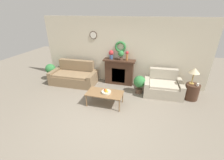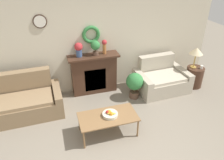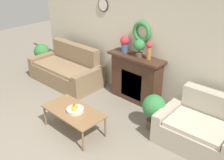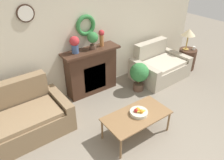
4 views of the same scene
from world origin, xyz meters
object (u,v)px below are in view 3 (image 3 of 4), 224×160
(vase_on_mantel_right, at_px, (149,49))
(fireplace, at_px, (136,78))
(couch_left, at_px, (67,70))
(potted_plant_floor_by_loveseat, at_px, (154,108))
(coffee_table, at_px, (74,112))
(potted_plant_floor_by_couch, at_px, (42,54))
(potted_plant_on_mantel, at_px, (139,46))
(vase_on_mantel_left, at_px, (125,43))
(loveseat_right, at_px, (201,129))
(fruit_bowl, at_px, (75,109))

(vase_on_mantel_right, bearing_deg, fireplace, -178.95)
(couch_left, height_order, potted_plant_floor_by_loveseat, couch_left)
(coffee_table, relative_size, vase_on_mantel_right, 3.22)
(coffee_table, distance_m, potted_plant_floor_by_couch, 3.22)
(fireplace, xyz_separation_m, potted_plant_on_mantel, (0.07, -0.01, 0.76))
(vase_on_mantel_left, height_order, potted_plant_floor_by_couch, vase_on_mantel_left)
(fireplace, relative_size, vase_on_mantel_left, 3.63)
(potted_plant_floor_by_loveseat, bearing_deg, coffee_table, -133.20)
(loveseat_right, bearing_deg, potted_plant_on_mantel, 164.03)
(coffee_table, bearing_deg, vase_on_mantel_right, 76.73)
(vase_on_mantel_right, height_order, potted_plant_floor_by_loveseat, vase_on_mantel_right)
(fireplace, relative_size, potted_plant_on_mantel, 3.48)
(potted_plant_floor_by_couch, distance_m, potted_plant_floor_by_loveseat, 3.98)
(couch_left, relative_size, coffee_table, 1.63)
(loveseat_right, xyz_separation_m, fruit_bowl, (-1.84, -1.27, 0.19))
(vase_on_mantel_right, xyz_separation_m, potted_plant_floor_by_couch, (-3.36, -0.43, -0.84))
(couch_left, xyz_separation_m, vase_on_mantel_right, (2.19, 0.47, 0.97))
(fireplace, distance_m, fruit_bowl, 1.70)
(couch_left, distance_m, potted_plant_floor_by_couch, 1.18)
(fruit_bowl, height_order, potted_plant_on_mantel, potted_plant_on_mantel)
(fruit_bowl, bearing_deg, loveseat_right, 34.74)
(potted_plant_floor_by_couch, bearing_deg, fruit_bowl, -22.99)
(loveseat_right, xyz_separation_m, vase_on_mantel_right, (-1.48, 0.43, 0.99))
(loveseat_right, bearing_deg, potted_plant_floor_by_couch, 177.37)
(couch_left, xyz_separation_m, coffee_table, (1.78, -1.24, 0.10))
(couch_left, bearing_deg, potted_plant_floor_by_couch, 176.47)
(coffee_table, xyz_separation_m, fruit_bowl, (0.05, 0.00, 0.08))
(fruit_bowl, xyz_separation_m, potted_plant_on_mantel, (0.12, 1.68, 0.82))
(vase_on_mantel_left, distance_m, potted_plant_on_mantel, 0.42)
(loveseat_right, relative_size, fruit_bowl, 4.48)
(potted_plant_floor_by_couch, height_order, potted_plant_floor_by_loveseat, potted_plant_floor_by_couch)
(potted_plant_on_mantel, height_order, potted_plant_floor_by_couch, potted_plant_on_mantel)
(couch_left, distance_m, fruit_bowl, 2.21)
(fireplace, distance_m, coffee_table, 1.71)
(fireplace, relative_size, loveseat_right, 0.93)
(potted_plant_floor_by_couch, bearing_deg, couch_left, -2.05)
(couch_left, height_order, vase_on_mantel_left, vase_on_mantel_left)
(vase_on_mantel_left, height_order, vase_on_mantel_right, vase_on_mantel_right)
(vase_on_mantel_right, bearing_deg, vase_on_mantel_left, 180.00)
(vase_on_mantel_left, xyz_separation_m, vase_on_mantel_right, (0.65, 0.00, 0.01))
(loveseat_right, relative_size, potted_plant_floor_by_couch, 1.90)
(vase_on_mantel_left, height_order, potted_plant_floor_by_loveseat, vase_on_mantel_left)
(loveseat_right, distance_m, potted_plant_on_mantel, 2.03)
(couch_left, bearing_deg, vase_on_mantel_left, 15.51)
(vase_on_mantel_right, relative_size, potted_plant_floor_by_couch, 0.50)
(loveseat_right, bearing_deg, coffee_table, -148.44)
(potted_plant_floor_by_couch, bearing_deg, loveseat_right, -0.01)
(fireplace, distance_m, vase_on_mantel_right, 0.81)
(coffee_table, height_order, vase_on_mantel_right, vase_on_mantel_right)
(potted_plant_floor_by_loveseat, bearing_deg, potted_plant_on_mantel, 144.99)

